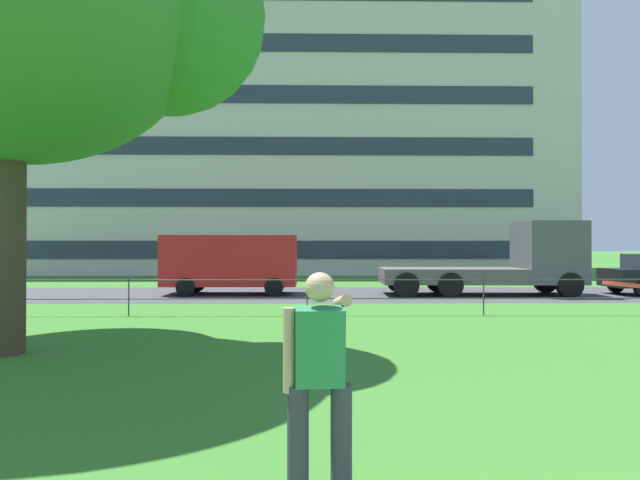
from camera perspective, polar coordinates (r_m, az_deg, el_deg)
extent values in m
cube|color=#424247|center=(20.65, 5.35, -5.74)|extent=(80.00, 6.42, 0.01)
cylinder|color=#333833|center=(15.15, -19.68, -5.74)|extent=(0.04, 0.04, 1.00)
cylinder|color=#333833|center=(14.36, -1.38, -6.05)|extent=(0.04, 0.04, 1.00)
cylinder|color=#333833|center=(15.09, 17.00, -5.76)|extent=(0.04, 0.04, 1.00)
cylinder|color=#333833|center=(14.54, 8.05, -6.18)|extent=(33.12, 0.03, 0.03)
cylinder|color=#333833|center=(14.50, 8.04, -4.21)|extent=(33.12, 0.03, 0.03)
cylinder|color=#4C3828|center=(10.72, -30.18, 0.99)|extent=(0.54, 0.54, 4.31)
ellipsoid|color=#3D7F33|center=(11.54, -30.09, 21.25)|extent=(6.69, 6.69, 5.68)
sphere|color=#37812F|center=(11.35, -16.00, 21.98)|extent=(3.73, 3.73, 3.73)
sphere|color=#41762F|center=(14.19, -28.52, 19.51)|extent=(4.20, 4.20, 4.20)
cylinder|color=#383842|center=(4.21, -2.36, -20.85)|extent=(0.16, 0.16, 0.86)
cylinder|color=#383842|center=(4.23, 2.28, -20.74)|extent=(0.16, 0.16, 0.86)
cube|color=#2D7F4C|center=(4.02, -0.03, -11.23)|extent=(0.37, 0.29, 0.59)
sphere|color=tan|center=(3.96, -0.03, -5.03)|extent=(0.22, 0.22, 0.22)
cylinder|color=tan|center=(4.30, 2.35, -6.58)|extent=(0.12, 0.63, 0.17)
cylinder|color=tan|center=(4.02, -3.30, -11.60)|extent=(0.09, 0.09, 0.62)
cylinder|color=red|center=(4.65, 29.48, -4.13)|extent=(0.34, 0.34, 0.06)
cube|color=red|center=(20.72, -9.47, -2.15)|extent=(5.01, 1.98, 1.90)
cube|color=#283342|center=(20.52, -3.93, -1.24)|extent=(0.13, 1.67, 0.76)
cylinder|color=black|center=(21.52, -4.62, -4.63)|extent=(0.68, 0.24, 0.68)
cylinder|color=black|center=(19.67, -4.93, -5.02)|extent=(0.68, 0.24, 0.68)
cylinder|color=black|center=(21.94, -13.01, -4.54)|extent=(0.68, 0.24, 0.68)
cylinder|color=black|center=(20.13, -14.10, -4.90)|extent=(0.68, 0.24, 0.68)
cube|color=#4C4C51|center=(21.79, 23.11, -1.22)|extent=(2.17, 2.36, 2.30)
cube|color=#283342|center=(22.15, 25.24, -0.31)|extent=(0.17, 1.84, 0.87)
cube|color=#56514C|center=(20.71, 13.72, -3.69)|extent=(5.27, 2.45, 0.56)
cylinder|color=black|center=(22.94, 22.84, -4.06)|extent=(0.91, 0.33, 0.90)
cylinder|color=black|center=(21.00, 25.02, -4.38)|extent=(0.91, 0.33, 0.90)
cylinder|color=black|center=(21.70, 12.42, -4.29)|extent=(0.91, 0.33, 0.90)
cylinder|color=black|center=(19.64, 13.68, -4.69)|extent=(0.91, 0.33, 0.90)
cylinder|color=black|center=(21.44, 8.32, -4.34)|extent=(0.91, 0.33, 0.90)
cylinder|color=black|center=(19.35, 9.16, -4.76)|extent=(0.91, 0.33, 0.90)
cylinder|color=black|center=(24.12, 28.94, -4.22)|extent=(0.61, 0.22, 0.60)
cube|color=beige|center=(41.16, -4.30, 10.14)|extent=(38.08, 15.53, 18.97)
cube|color=gray|center=(43.99, -4.29, 22.63)|extent=(38.32, 15.77, 0.40)
cube|color=#283342|center=(32.67, -5.10, -1.04)|extent=(31.99, 0.06, 1.10)
cube|color=#283342|center=(32.79, -5.10, 4.49)|extent=(31.99, 0.06, 1.10)
cube|color=#283342|center=(33.22, -5.09, 9.93)|extent=(31.99, 0.06, 1.10)
cube|color=#283342|center=(33.93, -5.09, 15.19)|extent=(31.99, 0.06, 1.10)
cube|color=#283342|center=(34.92, -5.09, 20.19)|extent=(31.99, 0.06, 1.10)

